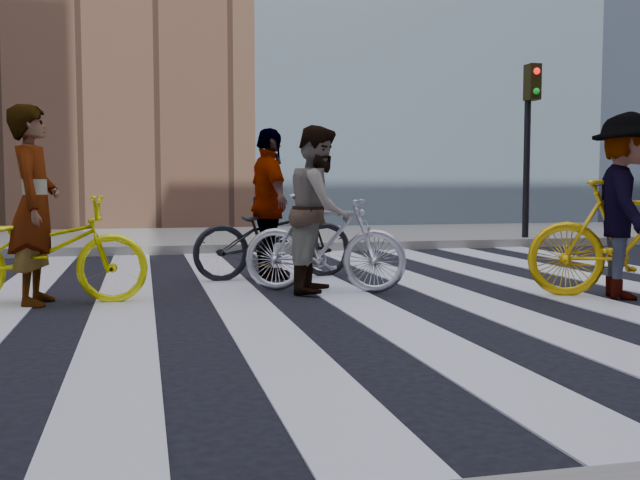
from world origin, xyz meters
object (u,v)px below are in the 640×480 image
object	(u,v)px
bike_dark_rear	(274,236)
rider_mid	(320,209)
bike_yellow_right	(629,239)
rider_left	(34,205)
rider_right	(626,206)
bike_silver_mid	(324,243)
rider_rear	(270,204)
bike_yellow_left	(41,250)
traffic_signal	(530,122)

from	to	relation	value
bike_dark_rear	rider_mid	size ratio (longest dim) A/B	1.13
bike_yellow_right	rider_left	world-z (taller)	rider_left
rider_left	rider_right	distance (m)	5.78
rider_right	bike_silver_mid	bearing A→B (deg)	90.59
rider_rear	bike_silver_mid	bearing A→B (deg)	-170.27
rider_mid	bike_dark_rear	bearing A→B (deg)	37.51
bike_yellow_left	bike_dark_rear	world-z (taller)	bike_dark_rear
bike_yellow_right	rider_mid	size ratio (longest dim) A/B	1.13
bike_silver_mid	rider_rear	xyz separation A→B (m)	(-0.39, 1.20, 0.39)
bike_silver_mid	rider_rear	bearing A→B (deg)	41.94
rider_right	rider_rear	size ratio (longest dim) A/B	1.02
traffic_signal	rider_left	size ratio (longest dim) A/B	1.76
bike_dark_rear	traffic_signal	bearing A→B (deg)	-63.72
bike_yellow_right	traffic_signal	bearing A→B (deg)	2.24
bike_dark_rear	rider_mid	distance (m)	1.28
traffic_signal	bike_silver_mid	xyz separation A→B (m)	(-5.09, -4.93, -1.76)
rider_left	rider_rear	size ratio (longest dim) A/B	1.04
rider_mid	rider_right	bearing A→B (deg)	-87.39
bike_silver_mid	rider_left	size ratio (longest dim) A/B	0.92
bike_yellow_right	bike_dark_rear	size ratio (longest dim) A/B	1.00
traffic_signal	bike_yellow_left	size ratio (longest dim) A/B	1.68
traffic_signal	bike_silver_mid	distance (m)	7.30
bike_dark_rear	rider_right	size ratio (longest dim) A/B	1.07
rider_mid	bike_silver_mid	bearing A→B (deg)	-66.01
rider_mid	rider_rear	world-z (taller)	rider_rear
traffic_signal	bike_dark_rear	size ratio (longest dim) A/B	1.68
bike_yellow_right	bike_silver_mid	bearing A→B (deg)	90.93
rider_left	bike_dark_rear	bearing A→B (deg)	-57.11
rider_mid	traffic_signal	bearing A→B (deg)	-22.23
rider_left	rider_mid	xyz separation A→B (m)	(2.82, 0.18, -0.07)
bike_yellow_left	bike_dark_rear	bearing A→B (deg)	-56.63
bike_yellow_right	rider_rear	xyz separation A→B (m)	(-3.27, 2.32, 0.31)
bike_yellow_left	rider_left	xyz separation A→B (m)	(-0.05, -0.00, 0.43)
bike_yellow_left	bike_silver_mid	distance (m)	2.83
traffic_signal	bike_dark_rear	bearing A→B (deg)	-145.49
bike_yellow_left	rider_right	xyz separation A→B (m)	(5.65, -0.94, 0.41)
bike_yellow_right	bike_dark_rear	xyz separation A→B (m)	(-3.22, 2.32, -0.07)
rider_rear	bike_yellow_right	bearing A→B (deg)	-133.63
rider_left	traffic_signal	bearing A→B (deg)	-52.98
bike_yellow_left	rider_mid	distance (m)	2.80
rider_left	rider_right	bearing A→B (deg)	-95.08
bike_yellow_left	rider_right	distance (m)	5.74
bike_yellow_left	traffic_signal	bearing A→B (deg)	-52.82
traffic_signal	rider_left	world-z (taller)	traffic_signal
traffic_signal	rider_left	xyz separation A→B (m)	(-7.96, -5.11, -1.33)
bike_dark_rear	rider_mid	xyz separation A→B (m)	(0.29, -1.20, 0.36)
bike_silver_mid	bike_dark_rear	size ratio (longest dim) A/B	0.88
rider_right	bike_yellow_left	bearing A→B (deg)	102.83
bike_silver_mid	bike_dark_rear	world-z (taller)	bike_silver_mid
traffic_signal	rider_mid	distance (m)	7.26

